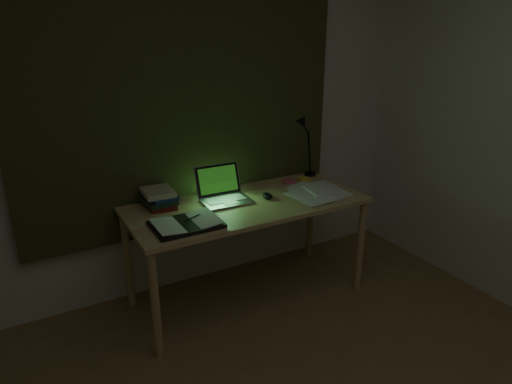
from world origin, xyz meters
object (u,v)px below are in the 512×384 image
laptop (226,186)px  book_stack (160,198)px  loose_papers (311,191)px  desk (247,251)px  open_textbook (186,223)px  desk_lamp (312,144)px

laptop → book_stack: size_ratio=1.61×
book_stack → laptop: bearing=-19.4°
laptop → loose_papers: bearing=-9.3°
book_stack → desk: bearing=-22.2°
open_textbook → desk_lamp: (1.18, 0.43, 0.23)m
open_textbook → desk_lamp: desk_lamp is taller
desk → desk_lamp: size_ratio=3.19×
book_stack → loose_papers: 1.03m
loose_papers → open_textbook: bearing=-173.4°
open_textbook → desk_lamp: bearing=19.6°
open_textbook → loose_papers: open_textbook is taller
open_textbook → loose_papers: bearing=6.4°
laptop → desk_lamp: size_ratio=0.72×
open_textbook → loose_papers: (0.96, 0.11, -0.01)m
desk → book_stack: 0.69m
laptop → book_stack: (-0.40, 0.14, -0.05)m
open_textbook → book_stack: size_ratio=1.78×
laptop → book_stack: laptop is taller
open_textbook → book_stack: bearing=95.6°
laptop → open_textbook: laptop is taller
desk → book_stack: (-0.52, 0.21, 0.41)m
loose_papers → desk_lamp: desk_lamp is taller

